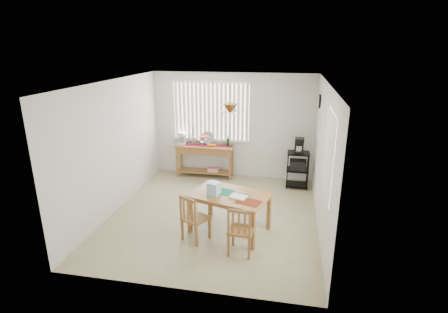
% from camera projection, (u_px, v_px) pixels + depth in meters
% --- Properties ---
extents(ground, '(4.00, 4.50, 0.01)m').
position_uv_depth(ground, '(214.00, 215.00, 6.96)').
color(ground, tan).
extents(room_shell, '(4.20, 4.70, 2.70)m').
position_uv_depth(room_shell, '(213.00, 132.00, 6.45)').
color(room_shell, silver).
rests_on(room_shell, ground).
extents(sideboard, '(1.45, 0.41, 0.82)m').
position_uv_depth(sideboard, '(205.00, 153.00, 8.78)').
color(sideboard, olive).
rests_on(sideboard, ground).
extents(sideboard_items, '(1.38, 0.34, 0.63)m').
position_uv_depth(sideboard_items, '(195.00, 140.00, 8.74)').
color(sideboard_items, maroon).
rests_on(sideboard_items, sideboard).
extents(wire_cart, '(0.50, 0.40, 0.86)m').
position_uv_depth(wire_cart, '(298.00, 166.00, 8.16)').
color(wire_cart, black).
rests_on(wire_cart, ground).
extents(cart_items, '(0.20, 0.24, 0.35)m').
position_uv_depth(cart_items, '(299.00, 146.00, 8.01)').
color(cart_items, black).
rests_on(cart_items, wire_cart).
extents(dining_table, '(1.53, 1.21, 0.72)m').
position_uv_depth(dining_table, '(230.00, 198.00, 6.19)').
color(dining_table, olive).
rests_on(dining_table, ground).
extents(table_items, '(1.01, 0.75, 0.23)m').
position_uv_depth(table_items, '(220.00, 191.00, 6.09)').
color(table_items, '#147456').
rests_on(table_items, dining_table).
extents(chair_left, '(0.53, 0.53, 0.84)m').
position_uv_depth(chair_left, '(194.00, 218.00, 5.94)').
color(chair_left, olive).
rests_on(chair_left, ground).
extents(chair_right, '(0.42, 0.42, 0.85)m').
position_uv_depth(chair_right, '(241.00, 231.00, 5.55)').
color(chair_right, olive).
rests_on(chair_right, ground).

